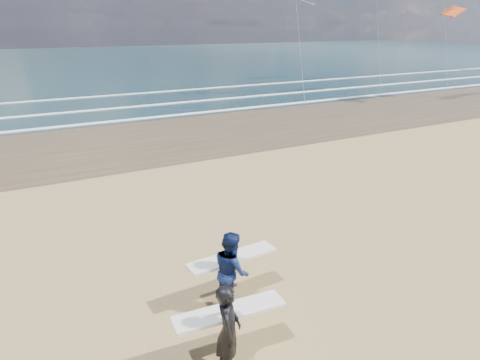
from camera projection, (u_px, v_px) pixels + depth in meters
wet_sand_strip at (359, 111)px, 32.44m from camera, size 220.00×12.00×0.01m
ocean at (149, 60)px, 77.16m from camera, size 220.00×100.00×0.02m
foam_breakers at (285, 92)px, 40.78m from camera, size 220.00×11.70×0.05m
surfer_near at (228, 329)px, 7.87m from camera, size 2.24×1.12×1.93m
surfer_far at (232, 270)px, 9.75m from camera, size 2.22×1.19×1.94m
kite_1 at (297, 13)px, 35.63m from camera, size 6.56×4.82×12.25m
kite_2 at (444, 3)px, 45.27m from camera, size 6.01×4.76×15.01m
kite_5 at (377, 12)px, 46.20m from camera, size 4.50×4.60×14.42m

